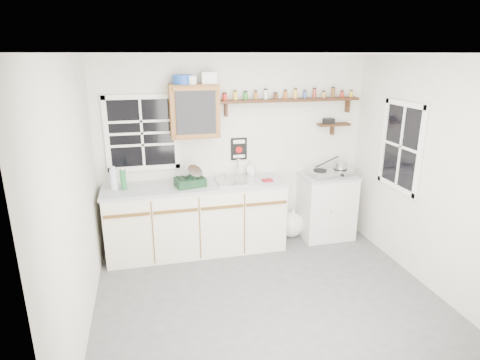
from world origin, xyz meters
name	(u,v)px	position (x,y,z in m)	size (l,w,h in m)	color
room	(271,188)	(0.00, 0.00, 1.25)	(3.64, 3.24, 2.54)	#4B4C4E
main_cabinet	(197,218)	(-0.58, 1.30, 0.46)	(2.31, 0.63, 0.92)	beige
right_cabinet	(326,206)	(1.25, 1.32, 0.46)	(0.73, 0.57, 0.91)	silver
sink	(237,180)	(-0.05, 1.30, 0.93)	(0.52, 0.44, 0.29)	#AFAFB4
upper_cabinet	(194,111)	(-0.55, 1.44, 1.82)	(0.60, 0.32, 0.65)	brown
upper_cabinet_clutter	(192,79)	(-0.56, 1.44, 2.21)	(0.53, 0.24, 0.14)	#1841A0
spice_shelf	(289,99)	(0.71, 1.51, 1.93)	(1.91, 0.18, 0.35)	black
secondary_shelf	(332,124)	(1.36, 1.52, 1.58)	(0.45, 0.16, 0.24)	black
warning_sign	(239,149)	(0.05, 1.59, 1.28)	(0.22, 0.02, 0.30)	black
window_back	(142,133)	(-1.20, 1.59, 1.55)	(0.93, 0.03, 0.98)	black
window_right	(401,146)	(1.79, 0.55, 1.45)	(0.03, 0.78, 1.08)	black
water_bottles	(118,179)	(-1.52, 1.32, 1.05)	(0.19, 0.11, 0.29)	silver
dish_rack	(191,179)	(-0.64, 1.25, 1.01)	(0.40, 0.33, 0.27)	black
soap_bottle	(251,168)	(0.20, 1.52, 1.03)	(0.10, 0.10, 0.21)	silver
rag	(267,180)	(0.35, 1.22, 0.93)	(0.13, 0.11, 0.02)	maroon
hotplate	(330,172)	(1.27, 1.30, 0.95)	(0.63, 0.39, 0.09)	#AFAFB4
saucepan	(340,165)	(1.41, 1.31, 1.04)	(0.41, 0.20, 0.18)	#AFAFB4
trash_bag	(292,224)	(0.78, 1.40, 0.19)	(0.38, 0.35, 0.44)	white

